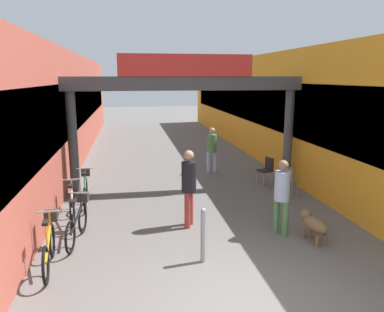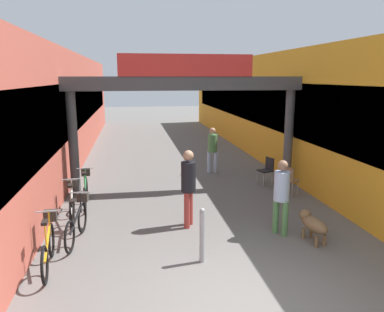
# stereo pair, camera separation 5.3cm
# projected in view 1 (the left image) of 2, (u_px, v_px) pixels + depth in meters

# --- Properties ---
(ground_plane) EXTENTS (80.00, 80.00, 0.00)m
(ground_plane) POSITION_uv_depth(u_px,v_px,m) (249.00, 310.00, 5.67)
(ground_plane) COLOR #605E5B
(storefront_left) EXTENTS (3.00, 26.00, 4.35)m
(storefront_left) POSITION_uv_depth(u_px,v_px,m) (43.00, 110.00, 15.00)
(storefront_left) COLOR #B25142
(storefront_left) RESTS_ON ground_plane
(storefront_right) EXTENTS (3.00, 26.00, 4.35)m
(storefront_right) POSITION_uv_depth(u_px,v_px,m) (283.00, 106.00, 16.65)
(storefront_right) COLOR gold
(storefront_right) RESTS_ON ground_plane
(arcade_sign_gateway) EXTENTS (7.40, 0.47, 4.11)m
(arcade_sign_gateway) POSITION_uv_depth(u_px,v_px,m) (186.00, 95.00, 11.21)
(arcade_sign_gateway) COLOR #4C4C4F
(arcade_sign_gateway) RESTS_ON ground_plane
(pedestrian_with_dog) EXTENTS (0.47, 0.47, 1.70)m
(pedestrian_with_dog) POSITION_uv_depth(u_px,v_px,m) (282.00, 192.00, 8.23)
(pedestrian_with_dog) COLOR #4C7F47
(pedestrian_with_dog) RESTS_ON ground_plane
(pedestrian_companion) EXTENTS (0.45, 0.45, 1.83)m
(pedestrian_companion) POSITION_uv_depth(u_px,v_px,m) (189.00, 183.00, 8.65)
(pedestrian_companion) COLOR #99332D
(pedestrian_companion) RESTS_ON ground_plane
(pedestrian_carrying_crate) EXTENTS (0.42, 0.42, 1.66)m
(pedestrian_carrying_crate) POSITION_uv_depth(u_px,v_px,m) (212.00, 147.00, 13.62)
(pedestrian_carrying_crate) COLOR #A5BFE0
(pedestrian_carrying_crate) RESTS_ON ground_plane
(dog_on_leash) EXTENTS (0.45, 0.88, 0.62)m
(dog_on_leash) POSITION_uv_depth(u_px,v_px,m) (313.00, 223.00, 8.00)
(dog_on_leash) COLOR brown
(dog_on_leash) RESTS_ON ground_plane
(bicycle_orange_nearest) EXTENTS (0.46, 1.69, 0.98)m
(bicycle_orange_nearest) POSITION_uv_depth(u_px,v_px,m) (49.00, 244.00, 6.90)
(bicycle_orange_nearest) COLOR black
(bicycle_orange_nearest) RESTS_ON ground_plane
(bicycle_black_second) EXTENTS (0.46, 1.68, 0.98)m
(bicycle_black_second) POSITION_uv_depth(u_px,v_px,m) (78.00, 221.00, 8.03)
(bicycle_black_second) COLOR black
(bicycle_black_second) RESTS_ON ground_plane
(bicycle_silver_third) EXTENTS (0.46, 1.69, 0.98)m
(bicycle_silver_third) POSITION_uv_depth(u_px,v_px,m) (72.00, 204.00, 9.12)
(bicycle_silver_third) COLOR black
(bicycle_silver_third) RESTS_ON ground_plane
(bicycle_green_farthest) EXTENTS (0.46, 1.69, 0.98)m
(bicycle_green_farthest) POSITION_uv_depth(u_px,v_px,m) (86.00, 190.00, 10.24)
(bicycle_green_farthest) COLOR black
(bicycle_green_farthest) RESTS_ON ground_plane
(bollard_post_metal) EXTENTS (0.10, 0.10, 1.08)m
(bollard_post_metal) POSITION_uv_depth(u_px,v_px,m) (203.00, 235.00, 7.04)
(bollard_post_metal) COLOR gray
(bollard_post_metal) RESTS_ON ground_plane
(cafe_chair_wood_nearer) EXTENTS (0.56, 0.56, 0.89)m
(cafe_chair_wood_nearer) POSITION_uv_depth(u_px,v_px,m) (289.00, 178.00, 11.01)
(cafe_chair_wood_nearer) COLOR gray
(cafe_chair_wood_nearer) RESTS_ON ground_plane
(cafe_chair_black_farther) EXTENTS (0.50, 0.50, 0.89)m
(cafe_chair_black_farther) POSITION_uv_depth(u_px,v_px,m) (267.00, 168.00, 12.19)
(cafe_chair_black_farther) COLOR gray
(cafe_chair_black_farther) RESTS_ON ground_plane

